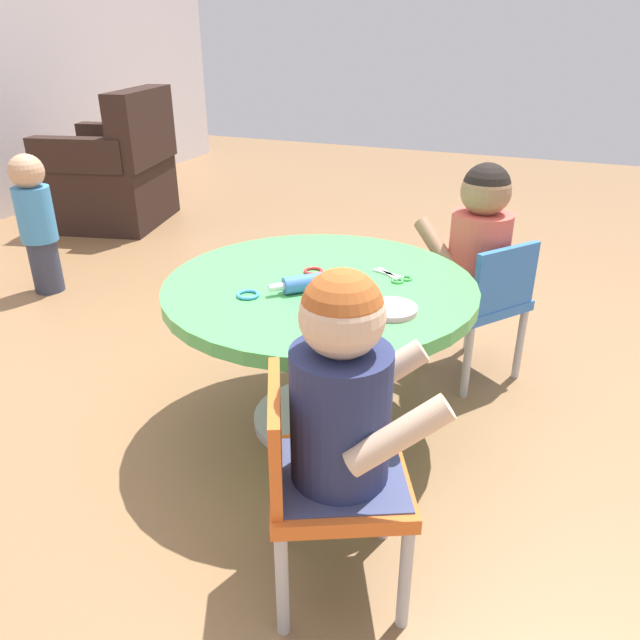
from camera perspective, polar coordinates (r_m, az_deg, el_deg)
name	(u,v)px	position (r m, az deg, el deg)	size (l,w,h in m)	color
ground_plane	(320,421)	(2.08, 0.00, -9.40)	(10.00, 10.00, 0.00)	olive
craft_table	(320,316)	(1.88, 0.00, 0.38)	(0.94, 0.94, 0.50)	silver
child_chair_left	(323,479)	(1.38, 0.32, -14.53)	(0.40, 0.40, 0.54)	#B7B7BC
seated_child_left	(343,389)	(1.24, 2.19, -6.45)	(0.39, 0.43, 0.51)	#3F4772
child_chair_right	(480,301)	(2.27, 14.68, 1.72)	(0.42, 0.42, 0.54)	#B7B7BC
seated_child_right	(479,237)	(2.22, 14.61, 7.45)	(0.42, 0.44, 0.51)	#3F4772
armchair_dark	(113,176)	(4.33, -18.67, 12.55)	(0.86, 0.87, 0.85)	black
toddler_standing	(36,220)	(3.25, -24.88, 8.41)	(0.17, 0.17, 0.67)	#33384C
rolling_pin	(307,283)	(1.77, -1.21, 3.48)	(0.18, 0.18, 0.05)	#3F72CC
craft_scissors	(396,277)	(1.88, 7.05, 3.98)	(0.11, 0.14, 0.01)	silver
playdough_blob_0	(391,309)	(1.65, 6.60, 0.99)	(0.14, 0.14, 0.02)	pink
cookie_cutter_0	(248,295)	(1.75, -6.73, 2.36)	(0.07, 0.07, 0.01)	#3F99D8
cookie_cutter_1	(313,271)	(1.91, -0.62, 4.58)	(0.06, 0.06, 0.01)	red
cookie_cutter_2	(363,299)	(1.71, 4.06, 1.97)	(0.06, 0.06, 0.01)	#4CB259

